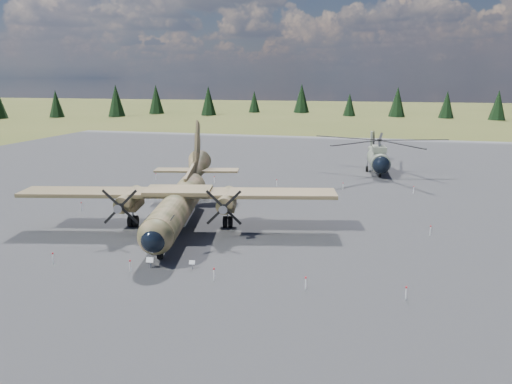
# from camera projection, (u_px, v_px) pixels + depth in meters

# --- Properties ---
(ground) EXTENTS (500.00, 500.00, 0.00)m
(ground) POSITION_uv_depth(u_px,v_px,m) (241.00, 222.00, 45.75)
(ground) COLOR brown
(ground) RESTS_ON ground
(apron) EXTENTS (120.00, 120.00, 0.04)m
(apron) POSITION_uv_depth(u_px,v_px,m) (266.00, 197.00, 55.21)
(apron) COLOR slate
(apron) RESTS_ON ground
(transport_plane) EXTENTS (27.16, 24.36, 8.98)m
(transport_plane) POSITION_uv_depth(u_px,v_px,m) (181.00, 197.00, 44.11)
(transport_plane) COLOR #383C20
(transport_plane) RESTS_ON ground
(helicopter_near) EXTENTS (20.98, 23.36, 4.82)m
(helicopter_near) POSITION_uv_depth(u_px,v_px,m) (379.00, 149.00, 68.30)
(helicopter_near) COLOR gray
(helicopter_near) RESTS_ON ground
(info_placard_left) EXTENTS (0.54, 0.28, 0.81)m
(info_placard_left) POSITION_uv_depth(u_px,v_px,m) (150.00, 261.00, 34.45)
(info_placard_left) COLOR gray
(info_placard_left) RESTS_ON ground
(info_placard_right) EXTENTS (0.42, 0.21, 0.63)m
(info_placard_right) POSITION_uv_depth(u_px,v_px,m) (192.00, 263.00, 34.36)
(info_placard_right) COLOR gray
(info_placard_right) RESTS_ON ground
(barrier_fence) EXTENTS (33.12, 29.62, 0.85)m
(barrier_fence) POSITION_uv_depth(u_px,v_px,m) (236.00, 216.00, 45.68)
(barrier_fence) COLOR white
(barrier_fence) RESTS_ON ground
(treeline) EXTENTS (301.28, 301.79, 10.90)m
(treeline) POSITION_uv_depth(u_px,v_px,m) (221.00, 168.00, 46.11)
(treeline) COLOR black
(treeline) RESTS_ON ground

